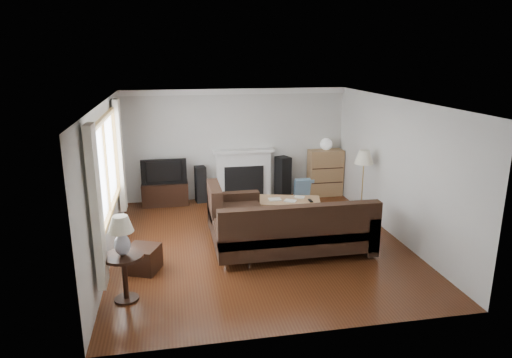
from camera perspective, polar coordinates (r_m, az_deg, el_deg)
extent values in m
cube|color=#492210|center=(8.17, 0.39, -8.01)|extent=(5.10, 5.60, 0.04)
cube|color=white|center=(7.53, 0.43, 9.71)|extent=(5.10, 5.60, 0.04)
cube|color=silver|center=(10.40, -2.51, 4.34)|extent=(5.00, 0.04, 2.50)
cube|color=silver|center=(5.22, 6.27, -7.21)|extent=(5.00, 0.04, 2.50)
cube|color=silver|center=(7.69, -18.19, -0.43)|extent=(0.04, 5.50, 2.50)
cube|color=silver|center=(8.58, 17.03, 1.27)|extent=(0.04, 5.50, 2.50)
cube|color=olive|center=(7.42, -18.18, 1.40)|extent=(0.12, 2.74, 1.54)
cube|color=white|center=(6.01, -19.32, -3.43)|extent=(0.10, 0.35, 2.10)
cube|color=white|center=(8.92, -16.62, 2.81)|extent=(0.10, 0.35, 2.10)
cube|color=white|center=(10.47, -1.57, 0.63)|extent=(1.40, 0.26, 1.15)
cube|color=black|center=(10.30, -11.28, -1.80)|extent=(1.00, 0.45, 0.50)
imported|color=black|center=(10.15, -11.43, 1.06)|extent=(0.97, 0.13, 0.56)
cube|color=black|center=(10.32, -6.94, -0.65)|extent=(0.26, 0.30, 0.82)
cube|color=black|center=(10.56, 3.38, 0.22)|extent=(0.36, 0.40, 0.96)
cube|color=#976F46|center=(10.84, 8.63, 0.79)|extent=(0.79, 0.37, 1.08)
sphere|color=white|center=(10.69, 8.78, 4.32)|extent=(0.28, 0.28, 0.28)
cube|color=black|center=(7.61, 4.76, -6.14)|extent=(2.83, 2.07, 0.92)
cube|color=#A57A4F|center=(9.07, 4.12, -4.01)|extent=(1.34, 0.95, 0.47)
cube|color=black|center=(7.34, -13.95, -9.65)|extent=(0.60, 0.60, 0.39)
cube|color=gold|center=(9.23, 13.15, -0.87)|extent=(0.38, 0.38, 1.44)
cube|color=black|center=(6.53, -16.06, -11.76)|extent=(0.53, 0.53, 0.67)
cube|color=silver|center=(6.28, -16.47, -6.85)|extent=(0.33, 0.33, 0.54)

